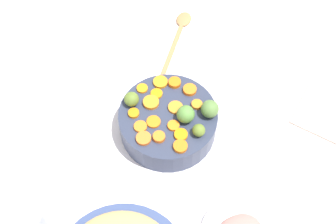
# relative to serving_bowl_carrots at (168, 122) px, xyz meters

# --- Properties ---
(tabletop) EXTENTS (2.40, 2.40, 0.02)m
(tabletop) POSITION_rel_serving_bowl_carrots_xyz_m (0.01, 0.02, -0.05)
(tabletop) COLOR white
(tabletop) RESTS_ON ground
(serving_bowl_carrots) EXTENTS (0.25, 0.25, 0.07)m
(serving_bowl_carrots) POSITION_rel_serving_bowl_carrots_xyz_m (0.00, 0.00, 0.00)
(serving_bowl_carrots) COLOR #2D354B
(serving_bowl_carrots) RESTS_ON tabletop
(carrot_slice_0) EXTENTS (0.06, 0.06, 0.01)m
(carrot_slice_0) POSITION_rel_serving_bowl_carrots_xyz_m (-0.05, -0.00, 0.04)
(carrot_slice_0) COLOR orange
(carrot_slice_0) RESTS_ON serving_bowl_carrots
(carrot_slice_1) EXTENTS (0.04, 0.04, 0.01)m
(carrot_slice_1) POSITION_rel_serving_bowl_carrots_xyz_m (0.06, -0.03, 0.04)
(carrot_slice_1) COLOR orange
(carrot_slice_1) RESTS_ON serving_bowl_carrots
(carrot_slice_2) EXTENTS (0.04, 0.04, 0.01)m
(carrot_slice_2) POSITION_rel_serving_bowl_carrots_xyz_m (-0.05, 0.08, 0.04)
(carrot_slice_2) COLOR orange
(carrot_slice_2) RESTS_ON serving_bowl_carrots
(carrot_slice_3) EXTENTS (0.04, 0.04, 0.01)m
(carrot_slice_3) POSITION_rel_serving_bowl_carrots_xyz_m (-0.10, 0.02, 0.04)
(carrot_slice_3) COLOR orange
(carrot_slice_3) RESTS_ON serving_bowl_carrots
(carrot_slice_4) EXTENTS (0.05, 0.05, 0.01)m
(carrot_slice_4) POSITION_rel_serving_bowl_carrots_xyz_m (0.00, -0.09, 0.04)
(carrot_slice_4) COLOR orange
(carrot_slice_4) RESTS_ON serving_bowl_carrots
(carrot_slice_5) EXTENTS (0.03, 0.03, 0.01)m
(carrot_slice_5) POSITION_rel_serving_bowl_carrots_xyz_m (-0.03, -0.07, 0.04)
(carrot_slice_5) COLOR orange
(carrot_slice_5) RESTS_ON serving_bowl_carrots
(carrot_slice_6) EXTENTS (0.05, 0.05, 0.01)m
(carrot_slice_6) POSITION_rel_serving_bowl_carrots_xyz_m (0.08, -0.05, 0.04)
(carrot_slice_6) COLOR orange
(carrot_slice_6) RESTS_ON serving_bowl_carrots
(carrot_slice_7) EXTENTS (0.03, 0.03, 0.01)m
(carrot_slice_7) POSITION_rel_serving_bowl_carrots_xyz_m (0.03, -0.02, 0.04)
(carrot_slice_7) COLOR orange
(carrot_slice_7) RESTS_ON serving_bowl_carrots
(carrot_slice_8) EXTENTS (0.03, 0.03, 0.01)m
(carrot_slice_8) POSITION_rel_serving_bowl_carrots_xyz_m (0.04, 0.07, 0.04)
(carrot_slice_8) COLOR orange
(carrot_slice_8) RESTS_ON serving_bowl_carrots
(carrot_slice_9) EXTENTS (0.04, 0.04, 0.01)m
(carrot_slice_9) POSITION_rel_serving_bowl_carrots_xyz_m (-0.06, -0.05, 0.04)
(carrot_slice_9) COLOR orange
(carrot_slice_9) RESTS_ON serving_bowl_carrots
(carrot_slice_10) EXTENTS (0.04, 0.04, 0.01)m
(carrot_slice_10) POSITION_rel_serving_bowl_carrots_xyz_m (-0.08, 0.06, 0.04)
(carrot_slice_10) COLOR orange
(carrot_slice_10) RESTS_ON serving_bowl_carrots
(carrot_slice_11) EXTENTS (0.03, 0.03, 0.01)m
(carrot_slice_11) POSITION_rel_serving_bowl_carrots_xyz_m (0.03, -0.07, 0.04)
(carrot_slice_11) COLOR orange
(carrot_slice_11) RESTS_ON serving_bowl_carrots
(carrot_slice_12) EXTENTS (0.04, 0.04, 0.01)m
(carrot_slice_12) POSITION_rel_serving_bowl_carrots_xyz_m (-0.00, 0.09, 0.04)
(carrot_slice_12) COLOR orange
(carrot_slice_12) RESTS_ON serving_bowl_carrots
(carrot_slice_13) EXTENTS (0.05, 0.05, 0.01)m
(carrot_slice_13) POSITION_rel_serving_bowl_carrots_xyz_m (-0.01, -0.04, 0.04)
(carrot_slice_13) COLOR orange
(carrot_slice_13) RESTS_ON serving_bowl_carrots
(carrot_slice_14) EXTENTS (0.04, 0.04, 0.01)m
(carrot_slice_14) POSITION_rel_serving_bowl_carrots_xyz_m (-0.06, 0.03, 0.04)
(carrot_slice_14) COLOR orange
(carrot_slice_14) RESTS_ON serving_bowl_carrots
(carrot_slice_15) EXTENTS (0.04, 0.04, 0.01)m
(carrot_slice_15) POSITION_rel_serving_bowl_carrots_xyz_m (0.00, 0.03, 0.04)
(carrot_slice_15) COLOR orange
(carrot_slice_15) RESTS_ON serving_bowl_carrots
(brussels_sprout_0) EXTENTS (0.04, 0.04, 0.04)m
(brussels_sprout_0) POSITION_rel_serving_bowl_carrots_xyz_m (-0.09, -0.03, 0.06)
(brussels_sprout_0) COLOR #5C752D
(brussels_sprout_0) RESTS_ON serving_bowl_carrots
(brussels_sprout_1) EXTENTS (0.04, 0.04, 0.04)m
(brussels_sprout_1) POSITION_rel_serving_bowl_carrots_xyz_m (0.04, 0.02, 0.06)
(brussels_sprout_1) COLOR #53863A
(brussels_sprout_1) RESTS_ON serving_bowl_carrots
(brussels_sprout_2) EXTENTS (0.04, 0.04, 0.04)m
(brussels_sprout_2) POSITION_rel_serving_bowl_carrots_xyz_m (0.08, 0.07, 0.06)
(brussels_sprout_2) COLOR #54793B
(brussels_sprout_2) RESTS_ON serving_bowl_carrots
(brussels_sprout_3) EXTENTS (0.03, 0.03, 0.03)m
(brussels_sprout_3) POSITION_rel_serving_bowl_carrots_xyz_m (0.09, 0.00, 0.05)
(brussels_sprout_3) COLOR olive
(brussels_sprout_3) RESTS_ON serving_bowl_carrots
(wooden_spoon) EXTENTS (0.13, 0.25, 0.01)m
(wooden_spoon) POSITION_rel_serving_bowl_carrots_xyz_m (-0.19, 0.29, -0.03)
(wooden_spoon) COLOR #AC7849
(wooden_spoon) RESTS_ON tabletop
(casserole_dish) EXTENTS (0.20, 0.20, 0.12)m
(casserole_dish) POSITION_rel_serving_bowl_carrots_xyz_m (-0.11, -0.43, 0.02)
(casserole_dish) COLOR white
(casserole_dish) RESTS_ON tabletop
(dish_towel) EXTENTS (0.19, 0.17, 0.01)m
(dish_towel) POSITION_rel_serving_bowl_carrots_xyz_m (0.30, 0.30, -0.03)
(dish_towel) COLOR #CAAF9D
(dish_towel) RESTS_ON tabletop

